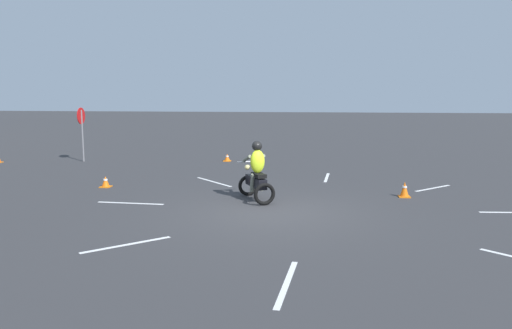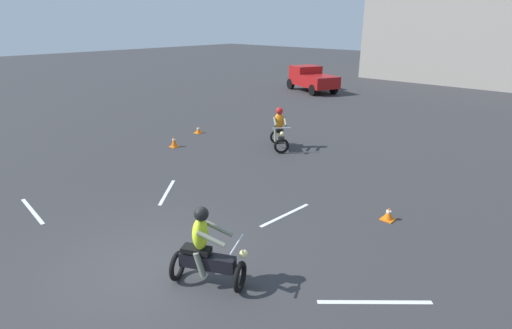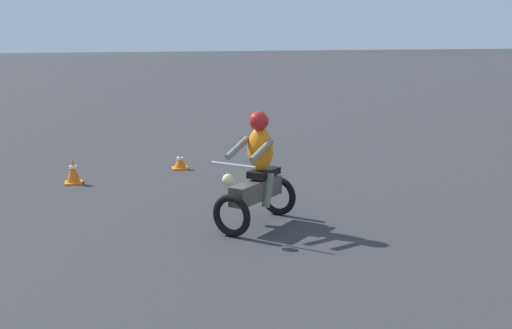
{
  "view_description": "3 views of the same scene",
  "coord_description": "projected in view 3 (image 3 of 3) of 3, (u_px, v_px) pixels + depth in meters",
  "views": [
    {
      "loc": [
        -12.09,
        -1.02,
        2.99
      ],
      "look_at": [
        1.32,
        0.51,
        1.0
      ],
      "focal_mm": 35.0,
      "sensor_mm": 36.0,
      "label": 1
    },
    {
      "loc": [
        6.44,
        -3.65,
        4.86
      ],
      "look_at": [
        -0.99,
        4.36,
        0.9
      ],
      "focal_mm": 28.0,
      "sensor_mm": 36.0,
      "label": 2
    },
    {
      "loc": [
        6.47,
        6.28,
        2.94
      ],
      "look_at": [
        -3.3,
        8.21,
        0.9
      ],
      "focal_mm": 50.0,
      "sensor_mm": 36.0,
      "label": 3
    }
  ],
  "objects": [
    {
      "name": "traffic_cone_mid_center",
      "position": [
        73.0,
        172.0,
        12.92
      ],
      "size": [
        0.32,
        0.32,
        0.46
      ],
      "color": "orange",
      "rests_on": "ground"
    },
    {
      "name": "motorcycle_rider_background",
      "position": [
        257.0,
        176.0,
        10.23
      ],
      "size": [
        1.44,
        1.39,
        1.66
      ],
      "rotation": [
        0.0,
        0.0,
        3.97
      ],
      "color": "black",
      "rests_on": "ground"
    },
    {
      "name": "traffic_cone_near_left",
      "position": [
        180.0,
        161.0,
        14.21
      ],
      "size": [
        0.32,
        0.32,
        0.31
      ],
      "color": "orange",
      "rests_on": "ground"
    }
  ]
}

